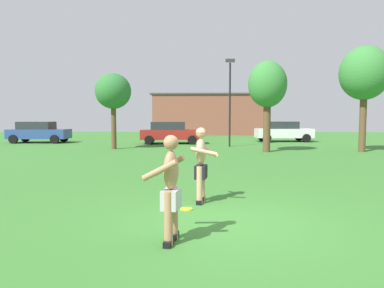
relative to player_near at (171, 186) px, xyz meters
The scene contains 12 objects.
ground_plane 1.63m from the player_near, 47.58° to the left, with size 80.00×80.00×0.00m, color #38752D.
player_near is the anchor object (origin of this frame).
player_in_black 2.60m from the player_near, 80.40° to the left, with size 0.64×0.62×1.69m.
frisbee 2.09m from the player_near, 85.91° to the left, with size 0.25×0.25×0.03m, color yellow.
car_white_near_post 23.55m from the player_near, 73.66° to the left, with size 4.38×2.19×1.58m.
car_red_mid_lot 20.21m from the player_near, 95.69° to the left, with size 4.43×2.30×1.58m.
car_blue_far_end 23.84m from the player_near, 120.06° to the left, with size 4.34×2.11×1.58m.
lamp_post 18.00m from the player_near, 83.19° to the left, with size 0.60×0.24×5.63m.
outbuilding_behind_lot 34.90m from the player_near, 88.21° to the left, with size 12.79×6.43×4.46m.
tree_left_field 16.66m from the player_near, 107.54° to the left, with size 2.13×2.13×4.51m.
tree_right_field 15.00m from the player_near, 74.65° to the left, with size 2.10×2.10×4.96m.
tree_behind_players 17.48m from the player_near, 57.61° to the left, with size 2.64×2.64×5.77m.
Camera 1 is at (-0.42, -6.26, 1.90)m, focal length 32.96 mm.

